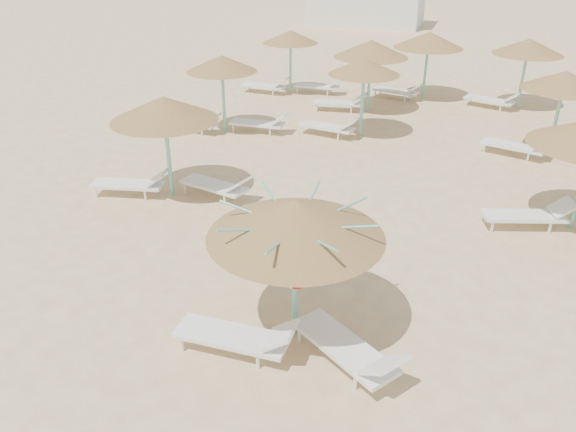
% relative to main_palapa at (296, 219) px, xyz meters
% --- Properties ---
extents(ground, '(120.00, 120.00, 0.00)m').
position_rel_main_palapa_xyz_m(ground, '(-0.49, 0.16, -2.28)').
color(ground, '#E1C389').
rests_on(ground, ground).
extents(main_palapa, '(2.93, 2.93, 2.62)m').
position_rel_main_palapa_xyz_m(main_palapa, '(0.00, 0.00, 0.00)').
color(main_palapa, '#70C2B4').
rests_on(main_palapa, ground).
extents(lounger_main_a, '(2.10, 0.68, 0.76)m').
position_rel_main_palapa_xyz_m(lounger_main_a, '(-0.70, -0.83, -1.92)').
color(lounger_main_a, white).
rests_on(lounger_main_a, ground).
extents(lounger_main_b, '(2.14, 1.73, 0.78)m').
position_rel_main_palapa_xyz_m(lounger_main_b, '(1.12, -0.56, -1.90)').
color(lounger_main_b, white).
rests_on(lounger_main_b, ground).
extents(palapa_field, '(19.89, 14.75, 2.71)m').
position_rel_main_palapa_xyz_m(palapa_field, '(2.27, 11.20, 0.02)').
color(palapa_field, '#70C2B4').
rests_on(palapa_field, ground).
extents(service_hut, '(8.40, 4.40, 3.25)m').
position_rel_main_palapa_xyz_m(service_hut, '(-6.49, 35.16, -0.63)').
color(service_hut, silver).
rests_on(service_hut, ground).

